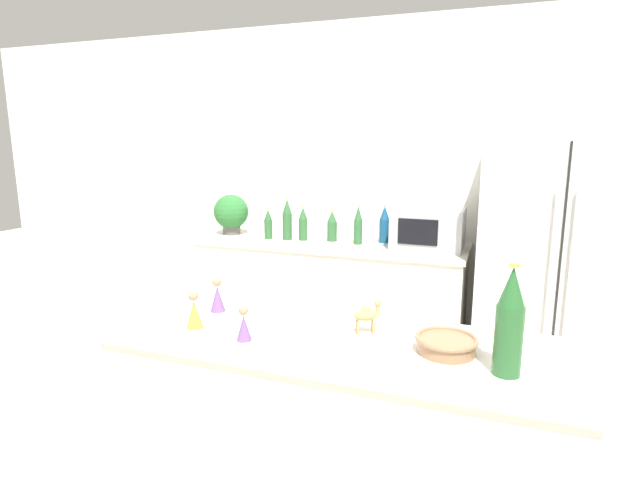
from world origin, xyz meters
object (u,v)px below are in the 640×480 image
(refrigerator, at_px, (552,272))
(camel_figurine, at_px, (367,314))
(back_bottle_3, at_px, (287,220))
(wise_man_figurine_purple, at_px, (217,297))
(wise_man_figurine_blue, at_px, (244,325))
(potted_plant, at_px, (231,213))
(back_bottle_4, at_px, (303,224))
(wise_man_figurine_crimson, at_px, (194,312))
(back_bottle_5, at_px, (384,225))
(back_bottle_1, at_px, (268,224))
(wine_bottle, at_px, (510,322))
(microwave, at_px, (428,228))
(back_bottle_0, at_px, (332,226))
(fruit_bowl, at_px, (446,344))
(back_bottle_2, at_px, (358,226))
(paper_towel_roll, at_px, (259,221))

(refrigerator, xyz_separation_m, camel_figurine, (-0.75, -1.76, 0.22))
(back_bottle_3, height_order, wise_man_figurine_purple, back_bottle_3)
(camel_figurine, xyz_separation_m, wise_man_figurine_blue, (-0.38, -0.20, -0.02))
(potted_plant, distance_m, back_bottle_4, 0.63)
(potted_plant, relative_size, wise_man_figurine_crimson, 2.25)
(back_bottle_5, bearing_deg, back_bottle_1, -169.58)
(wise_man_figurine_crimson, bearing_deg, camel_figurine, 15.43)
(back_bottle_3, xyz_separation_m, wise_man_figurine_crimson, (0.49, -1.94, -0.02))
(back_bottle_1, bearing_deg, wine_bottle, -48.27)
(back_bottle_1, xyz_separation_m, wise_man_figurine_crimson, (0.64, -1.92, 0.02))
(microwave, xyz_separation_m, back_bottle_0, (-0.70, -0.01, -0.03))
(fruit_bowl, xyz_separation_m, wise_man_figurine_crimson, (-0.88, -0.10, 0.03))
(fruit_bowl, bearing_deg, wise_man_figurine_crimson, -173.74)
(back_bottle_4, bearing_deg, fruit_bowl, -55.99)
(refrigerator, bearing_deg, wise_man_figurine_blue, -119.83)
(wine_bottle, bearing_deg, wise_man_figurine_purple, 170.41)
(back_bottle_0, xyz_separation_m, wise_man_figurine_purple, (0.14, -1.81, 0.02))
(back_bottle_2, height_order, fruit_bowl, back_bottle_2)
(wine_bottle, relative_size, wise_man_figurine_purple, 2.37)
(paper_towel_roll, bearing_deg, potted_plant, -171.96)
(paper_towel_roll, distance_m, back_bottle_4, 0.41)
(paper_towel_roll, relative_size, back_bottle_4, 0.86)
(potted_plant, xyz_separation_m, fruit_bowl, (1.89, -1.89, -0.07))
(back_bottle_2, bearing_deg, back_bottle_5, 34.78)
(microwave, bearing_deg, refrigerator, -6.42)
(back_bottle_5, height_order, fruit_bowl, back_bottle_5)
(wise_man_figurine_crimson, bearing_deg, back_bottle_2, 88.38)
(back_bottle_2, xyz_separation_m, wise_man_figurine_purple, (-0.07, -1.77, -0.00))
(wise_man_figurine_blue, bearing_deg, back_bottle_0, 100.59)
(wine_bottle, bearing_deg, refrigerator, 81.61)
(microwave, distance_m, wine_bottle, 2.08)
(back_bottle_4, xyz_separation_m, wise_man_figurine_blue, (0.60, -2.00, -0.00))
(refrigerator, xyz_separation_m, wine_bottle, (-0.28, -1.92, 0.31))
(potted_plant, height_order, back_bottle_4, potted_plant)
(potted_plant, height_order, back_bottle_1, potted_plant)
(refrigerator, height_order, back_bottle_2, refrigerator)
(paper_towel_roll, distance_m, wine_bottle, 2.73)
(wine_bottle, xyz_separation_m, fruit_bowl, (-0.18, 0.09, -0.13))
(back_bottle_0, bearing_deg, wise_man_figurine_blue, -79.41)
(wise_man_figurine_purple, bearing_deg, wise_man_figurine_blue, -42.95)
(back_bottle_1, relative_size, back_bottle_5, 0.84)
(microwave, distance_m, wise_man_figurine_crimson, 2.08)
(paper_towel_roll, relative_size, wise_man_figurine_crimson, 1.58)
(microwave, xyz_separation_m, wise_man_figurine_blue, (-0.32, -2.05, -0.02))
(back_bottle_5, xyz_separation_m, wise_man_figurine_crimson, (-0.22, -2.08, -0.00))
(wise_man_figurine_crimson, bearing_deg, wise_man_figurine_blue, -9.82)
(back_bottle_4, bearing_deg, back_bottle_5, 11.13)
(fruit_bowl, bearing_deg, wise_man_figurine_blue, -168.37)
(camel_figurine, bearing_deg, wise_man_figurine_crimson, -164.57)
(wise_man_figurine_blue, bearing_deg, back_bottle_5, 90.09)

